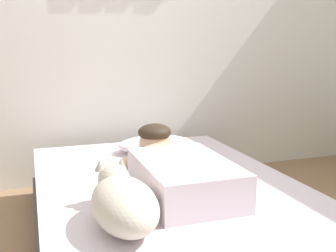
% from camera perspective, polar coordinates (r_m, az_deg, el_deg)
% --- Properties ---
extents(back_wall, '(4.48, 0.12, 2.50)m').
position_cam_1_polar(back_wall, '(3.28, -7.19, 14.19)').
color(back_wall, silver).
rests_on(back_wall, ground).
extents(bed, '(1.40, 2.08, 0.35)m').
position_cam_1_polar(bed, '(2.26, 0.17, -12.32)').
color(bed, '#4C4742').
rests_on(bed, ground).
extents(pillow, '(0.52, 0.32, 0.11)m').
position_cam_1_polar(pillow, '(2.82, -1.89, -2.54)').
color(pillow, silver).
rests_on(pillow, bed).
extents(person_lying, '(0.43, 0.92, 0.27)m').
position_cam_1_polar(person_lying, '(2.12, 1.00, -5.86)').
color(person_lying, silver).
rests_on(person_lying, bed).
extents(dog, '(0.26, 0.57, 0.21)m').
position_cam_1_polar(dog, '(1.69, -6.39, -10.48)').
color(dog, beige).
rests_on(dog, bed).
extents(coffee_cup, '(0.12, 0.09, 0.07)m').
position_cam_1_polar(coffee_cup, '(2.66, 2.35, -3.80)').
color(coffee_cup, teal).
rests_on(coffee_cup, bed).
extents(cell_phone, '(0.07, 0.14, 0.01)m').
position_cam_1_polar(cell_phone, '(2.19, -1.04, -8.07)').
color(cell_phone, black).
rests_on(cell_phone, bed).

